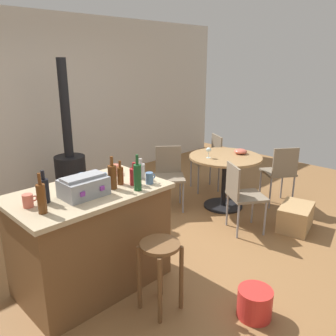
{
  "coord_description": "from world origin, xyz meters",
  "views": [
    {
      "loc": [
        -2.34,
        -2.47,
        2.0
      ],
      "look_at": [
        0.36,
        0.22,
        0.82
      ],
      "focal_mm": 37.21,
      "sensor_mm": 36.0,
      "label": 1
    }
  ],
  "objects_px": {
    "folding_chair_far": "(169,173)",
    "cup_4": "(102,179)",
    "bottle_5": "(120,175)",
    "cup_2": "(28,201)",
    "bottle_6": "(44,190)",
    "wood_stove": "(70,168)",
    "wooden_stool": "(160,261)",
    "cardboard_box": "(295,217)",
    "folding_chair_left": "(242,193)",
    "bottle_2": "(138,177)",
    "cup_0": "(83,178)",
    "bottle_0": "(141,171)",
    "kitchen_island": "(91,238)",
    "cup_1": "(150,178)",
    "folding_chair_right": "(280,171)",
    "toolbox": "(84,186)",
    "serving_bowl": "(241,151)",
    "folding_chair_near": "(209,158)",
    "bottle_4": "(41,198)",
    "bottle_3": "(134,176)",
    "plastic_bucket": "(255,303)",
    "wine_glass": "(209,150)",
    "cup_3": "(115,169)",
    "bottle_1": "(112,176)"
  },
  "relations": [
    {
      "from": "bottle_0",
      "to": "folding_chair_right",
      "type": "bearing_deg",
      "value": -5.26
    },
    {
      "from": "folding_chair_right",
      "to": "wine_glass",
      "type": "distance_m",
      "value": 1.1
    },
    {
      "from": "bottle_1",
      "to": "cardboard_box",
      "type": "bearing_deg",
      "value": -17.45
    },
    {
      "from": "bottle_5",
      "to": "serving_bowl",
      "type": "distance_m",
      "value": 2.29
    },
    {
      "from": "bottle_4",
      "to": "cup_2",
      "type": "relative_size",
      "value": 2.64
    },
    {
      "from": "cup_1",
      "to": "folding_chair_left",
      "type": "bearing_deg",
      "value": -4.62
    },
    {
      "from": "folding_chair_far",
      "to": "cup_4",
      "type": "relative_size",
      "value": 6.85
    },
    {
      "from": "wooden_stool",
      "to": "folding_chair_near",
      "type": "relative_size",
      "value": 0.7
    },
    {
      "from": "bottle_3",
      "to": "bottle_2",
      "type": "bearing_deg",
      "value": -118.21
    },
    {
      "from": "folding_chair_far",
      "to": "wine_glass",
      "type": "height_order",
      "value": "wine_glass"
    },
    {
      "from": "bottle_0",
      "to": "bottle_3",
      "type": "height_order",
      "value": "bottle_3"
    },
    {
      "from": "cup_0",
      "to": "bottle_0",
      "type": "bearing_deg",
      "value": -28.18
    },
    {
      "from": "serving_bowl",
      "to": "bottle_3",
      "type": "bearing_deg",
      "value": -171.75
    },
    {
      "from": "bottle_2",
      "to": "cup_4",
      "type": "relative_size",
      "value": 2.52
    },
    {
      "from": "bottle_6",
      "to": "wood_stove",
      "type": "bearing_deg",
      "value": 56.22
    },
    {
      "from": "cardboard_box",
      "to": "cup_4",
      "type": "bearing_deg",
      "value": 159.47
    },
    {
      "from": "folding_chair_near",
      "to": "folding_chair_right",
      "type": "xyz_separation_m",
      "value": [
        0.18,
        -1.12,
        -0.0
      ]
    },
    {
      "from": "cup_2",
      "to": "cardboard_box",
      "type": "height_order",
      "value": "cup_2"
    },
    {
      "from": "wooden_stool",
      "to": "folding_chair_far",
      "type": "distance_m",
      "value": 2.14
    },
    {
      "from": "wooden_stool",
      "to": "plastic_bucket",
      "type": "height_order",
      "value": "wooden_stool"
    },
    {
      "from": "folding_chair_near",
      "to": "cup_2",
      "type": "relative_size",
      "value": 7.58
    },
    {
      "from": "wooden_stool",
      "to": "cardboard_box",
      "type": "distance_m",
      "value": 2.21
    },
    {
      "from": "folding_chair_far",
      "to": "cup_4",
      "type": "height_order",
      "value": "cup_4"
    },
    {
      "from": "toolbox",
      "to": "serving_bowl",
      "type": "bearing_deg",
      "value": 5.12
    },
    {
      "from": "folding_chair_left",
      "to": "serving_bowl",
      "type": "xyz_separation_m",
      "value": [
        0.71,
        0.51,
        0.28
      ]
    },
    {
      "from": "bottle_5",
      "to": "cup_2",
      "type": "relative_size",
      "value": 1.9
    },
    {
      "from": "bottle_1",
      "to": "cup_4",
      "type": "xyz_separation_m",
      "value": [
        -0.01,
        0.14,
        -0.06
      ]
    },
    {
      "from": "cup_0",
      "to": "plastic_bucket",
      "type": "xyz_separation_m",
      "value": [
        0.61,
        -1.47,
        -0.86
      ]
    },
    {
      "from": "cardboard_box",
      "to": "plastic_bucket",
      "type": "distance_m",
      "value": 1.78
    },
    {
      "from": "folding_chair_right",
      "to": "bottle_5",
      "type": "xyz_separation_m",
      "value": [
        -2.62,
        0.22,
        0.5
      ]
    },
    {
      "from": "cup_2",
      "to": "cardboard_box",
      "type": "relative_size",
      "value": 0.22
    },
    {
      "from": "wood_stove",
      "to": "cardboard_box",
      "type": "distance_m",
      "value": 3.15
    },
    {
      "from": "kitchen_island",
      "to": "toolbox",
      "type": "bearing_deg",
      "value": -135.04
    },
    {
      "from": "cup_4",
      "to": "kitchen_island",
      "type": "bearing_deg",
      "value": -173.37
    },
    {
      "from": "wood_stove",
      "to": "cup_1",
      "type": "bearing_deg",
      "value": -100.9
    },
    {
      "from": "bottle_4",
      "to": "cup_1",
      "type": "bearing_deg",
      "value": -4.74
    },
    {
      "from": "folding_chair_right",
      "to": "cup_3",
      "type": "xyz_separation_m",
      "value": [
        -2.47,
        0.5,
        0.46
      ]
    },
    {
      "from": "folding_chair_far",
      "to": "bottle_6",
      "type": "xyz_separation_m",
      "value": [
        -2.15,
        -0.77,
        0.53
      ]
    },
    {
      "from": "folding_chair_far",
      "to": "folding_chair_right",
      "type": "relative_size",
      "value": 0.98
    },
    {
      "from": "wine_glass",
      "to": "cup_2",
      "type": "bearing_deg",
      "value": -173.0
    },
    {
      "from": "wine_glass",
      "to": "cardboard_box",
      "type": "bearing_deg",
      "value": -74.59
    },
    {
      "from": "folding_chair_left",
      "to": "bottle_2",
      "type": "bearing_deg",
      "value": 177.84
    },
    {
      "from": "toolbox",
      "to": "serving_bowl",
      "type": "xyz_separation_m",
      "value": [
        2.65,
        0.24,
        -0.23
      ]
    },
    {
      "from": "bottle_6",
      "to": "bottle_2",
      "type": "bearing_deg",
      "value": -24.2
    },
    {
      "from": "folding_chair_far",
      "to": "bottle_5",
      "type": "distance_m",
      "value": 1.78
    },
    {
      "from": "kitchen_island",
      "to": "cup_0",
      "type": "relative_size",
      "value": 12.22
    },
    {
      "from": "bottle_1",
      "to": "serving_bowl",
      "type": "height_order",
      "value": "bottle_1"
    },
    {
      "from": "folding_chair_near",
      "to": "wood_stove",
      "type": "bearing_deg",
      "value": 148.34
    },
    {
      "from": "wood_stove",
      "to": "bottle_5",
      "type": "bearing_deg",
      "value": -107.04
    },
    {
      "from": "folding_chair_left",
      "to": "folding_chair_right",
      "type": "height_order",
      "value": "folding_chair_right"
    }
  ]
}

